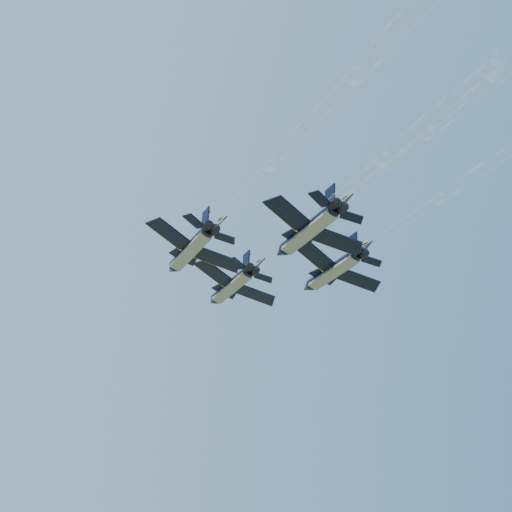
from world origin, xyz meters
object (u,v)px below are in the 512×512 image
jet_right (333,270)px  jet_slot (308,230)px  jet_lead (232,286)px  jet_left (191,249)px

jet_right → jet_slot: bearing=-129.5°
jet_lead → jet_slot: (-1.38, -20.77, 0.00)m
jet_lead → jet_right: (8.07, -11.12, 0.00)m
jet_left → jet_right: bearing=0.4°
jet_slot → jet_right: bearing=50.5°
jet_lead → jet_slot: size_ratio=1.00×
jet_right → jet_left: bearing=-179.6°
jet_left → jet_lead: bearing=49.2°
jet_left → jet_right: 18.09m
jet_lead → jet_right: 13.74m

